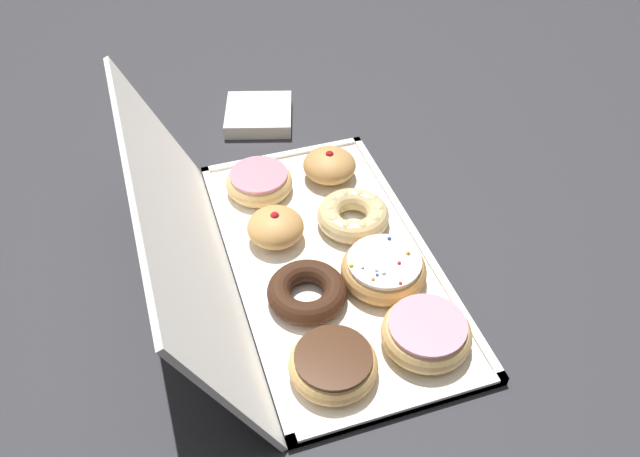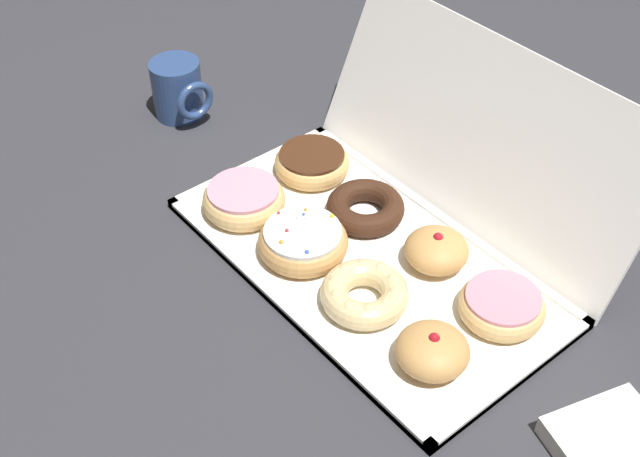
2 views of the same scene
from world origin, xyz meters
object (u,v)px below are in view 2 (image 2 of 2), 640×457
Objects in this scene: cruller_donut_2 at (364,293)px; napkin_stack at (616,450)px; coffee_mug at (181,88)px; pink_frosted_donut_7 at (502,306)px; pink_frosted_donut_0 at (244,199)px; jelly_filled_donut_3 at (432,351)px; chocolate_frosted_donut_4 at (312,163)px; jelly_filled_donut_6 at (437,250)px; sprinkle_donut_1 at (303,241)px; chocolate_cake_ring_donut_5 at (365,208)px; donut_box at (365,261)px.

cruller_donut_2 is 0.34m from napkin_stack.
pink_frosted_donut_7 is at bearing 5.13° from coffee_mug.
coffee_mug is at bearing -179.59° from napkin_stack.
pink_frosted_donut_0 is 0.36m from jelly_filled_donut_3.
chocolate_frosted_donut_4 reaches higher than napkin_stack.
jelly_filled_donut_6 reaches higher than chocolate_frosted_donut_4.
napkin_stack is at bearing 8.44° from sprinkle_donut_1.
chocolate_cake_ring_donut_5 is (0.13, -0.00, -0.00)m from chocolate_frosted_donut_4.
napkin_stack is (0.21, -0.05, -0.02)m from pink_frosted_donut_7.
coffee_mug reaches higher than chocolate_cake_ring_donut_5.
chocolate_frosted_donut_4 is at bearing -179.98° from pink_frosted_donut_7.
jelly_filled_donut_3 and jelly_filled_donut_6 have the same top height.
sprinkle_donut_1 is 0.40m from coffee_mug.
jelly_filled_donut_3 is at bearing -5.59° from coffee_mug.
cruller_donut_2 is (0.06, -0.06, 0.02)m from donut_box.
chocolate_cake_ring_donut_5 is at bearing -2.14° from chocolate_frosted_donut_4.
cruller_donut_2 is at bearing -25.20° from chocolate_frosted_donut_4.
chocolate_cake_ring_donut_5 is 0.40m from coffee_mug.
coffee_mug is at bearing -173.29° from jelly_filled_donut_6.
jelly_filled_donut_3 is 0.72× the size of napkin_stack.
jelly_filled_donut_6 is at bearing 3.95° from chocolate_cake_ring_donut_5.
sprinkle_donut_1 is 0.11m from chocolate_cake_ring_donut_5.
pink_frosted_donut_7 reaches higher than donut_box.
jelly_filled_donut_3 is 0.64m from coffee_mug.
chocolate_cake_ring_donut_5 is 0.46m from napkin_stack.
chocolate_frosted_donut_4 is at bearing 162.05° from jelly_filled_donut_3.
chocolate_frosted_donut_4 is 1.02× the size of chocolate_cake_ring_donut_5.
donut_box is 0.09m from chocolate_cake_ring_donut_5.
coffee_mug is (-0.39, -0.05, 0.02)m from chocolate_cake_ring_donut_5.
jelly_filled_donut_3 is 0.12m from pink_frosted_donut_7.
pink_frosted_donut_0 is 0.29m from coffee_mug.
jelly_filled_donut_6 is at bearing 177.97° from pink_frosted_donut_7.
sprinkle_donut_1 reaches higher than donut_box.
cruller_donut_2 is 0.12m from jelly_filled_donut_3.
pink_frosted_donut_0 reaches higher than napkin_stack.
pink_frosted_donut_0 is 0.12m from sprinkle_donut_1.
cruller_donut_2 reaches higher than pink_frosted_donut_7.
cruller_donut_2 is 1.28× the size of jelly_filled_donut_3.
chocolate_cake_ring_donut_5 is (-0.00, 0.11, -0.00)m from sprinkle_donut_1.
chocolate_frosted_donut_4 is 0.93× the size of napkin_stack.
cruller_donut_2 reaches higher than donut_box.
pink_frosted_donut_0 is 1.38× the size of jelly_filled_donut_6.
cruller_donut_2 is at bearing -42.44° from donut_box.
sprinkle_donut_1 reaches higher than napkin_stack.
donut_box is 6.25× the size of jelly_filled_donut_6.
pink_frosted_donut_0 is 1.07× the size of chocolate_cake_ring_donut_5.
pink_frosted_donut_0 reaches higher than chocolate_cake_ring_donut_5.
donut_box is 5.24× the size of coffee_mug.
coffee_mug is (-0.40, 0.06, 0.02)m from sprinkle_donut_1.
pink_frosted_donut_0 is 1.09× the size of pink_frosted_donut_7.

